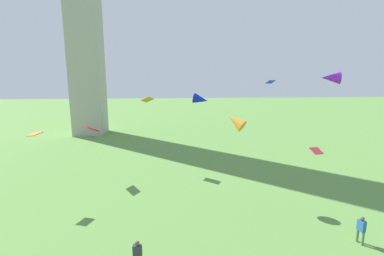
{
  "coord_description": "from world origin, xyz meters",
  "views": [
    {
      "loc": [
        -2.67,
        -3.45,
        10.59
      ],
      "look_at": [
        -0.93,
        20.77,
        5.88
      ],
      "focal_mm": 26.27,
      "sensor_mm": 36.0,
      "label": 1
    }
  ],
  "objects": [
    {
      "name": "kite_flying_2",
      "position": [
        -14.03,
        20.11,
        5.68
      ],
      "size": [
        1.04,
        1.29,
        0.24
      ],
      "rotation": [
        0.0,
        0.0,
        4.44
      ],
      "color": "orange"
    },
    {
      "name": "kite_flying_3",
      "position": [
        -5.48,
        28.81,
        7.68
      ],
      "size": [
        1.59,
        1.42,
        0.82
      ],
      "rotation": [
        0.0,
        0.0,
        5.59
      ],
      "color": "gold"
    },
    {
      "name": "person_2",
      "position": [
        -4.63,
        10.26,
        1.04
      ],
      "size": [
        0.57,
        0.3,
        1.83
      ],
      "rotation": [
        0.0,
        0.0,
        3.08
      ],
      "color": "silver",
      "rests_on": "ground_plane"
    },
    {
      "name": "kite_flying_1",
      "position": [
        0.73,
        29.45,
        7.6
      ],
      "size": [
        2.18,
        1.74,
        1.51
      ],
      "rotation": [
        0.0,
        0.0,
        1.25
      ],
      "color": "#0E1ECE"
    },
    {
      "name": "kite_flying_7",
      "position": [
        2.72,
        19.81,
        6.6
      ],
      "size": [
        2.13,
        1.96,
        1.69
      ],
      "rotation": [
        0.0,
        0.0,
        4.08
      ],
      "color": "orange"
    },
    {
      "name": "person_1",
      "position": [
        9.1,
        11.86,
        1.04
      ],
      "size": [
        0.37,
        0.56,
        1.83
      ],
      "rotation": [
        0.0,
        0.0,
        4.93
      ],
      "color": "#51754C",
      "rests_on": "ground_plane"
    },
    {
      "name": "kite_flying_4",
      "position": [
        -10.84,
        25.11,
        5.13
      ],
      "size": [
        1.82,
        2.04,
        0.62
      ],
      "rotation": [
        0.0,
        0.0,
        5.22
      ],
      "color": "#B50C16"
    },
    {
      "name": "kite_flying_6",
      "position": [
        5.44,
        19.42,
        9.92
      ],
      "size": [
        0.61,
        0.83,
        0.31
      ],
      "rotation": [
        0.0,
        0.0,
        1.62
      ],
      "color": "#1728E2"
    },
    {
      "name": "kite_flying_5",
      "position": [
        13.14,
        23.87,
        10.18
      ],
      "size": [
        2.04,
        1.73,
        1.25
      ],
      "rotation": [
        0.0,
        0.0,
        4.38
      ],
      "color": "purple"
    },
    {
      "name": "kite_flying_0",
      "position": [
        6.96,
        14.08,
        5.5
      ],
      "size": [
        1.04,
        0.93,
        0.47
      ],
      "rotation": [
        0.0,
        0.0,
        0.47
      ],
      "color": "#DE2F42"
    }
  ]
}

